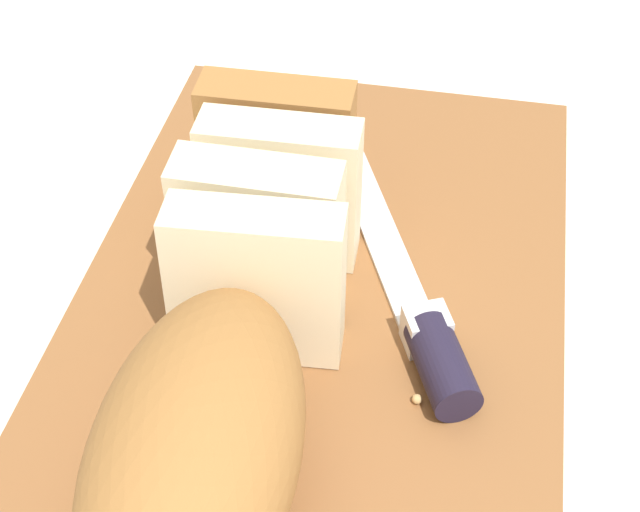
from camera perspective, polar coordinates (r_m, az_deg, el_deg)
ground_plane at (r=0.55m, az=-0.00°, el=-4.12°), size 3.00×3.00×0.00m
cutting_board at (r=0.55m, az=-0.00°, el=-3.23°), size 0.44×0.29×0.03m
bread_loaf at (r=0.45m, az=-5.54°, el=-5.28°), size 0.32×0.10×0.09m
bread_knife at (r=0.51m, az=6.09°, el=-3.74°), size 0.26×0.12×0.03m
crumb_near_knife at (r=0.52m, az=-1.57°, el=-3.59°), size 0.01×0.01×0.01m
crumb_near_loaf at (r=0.53m, az=0.06°, el=-3.00°), size 0.00×0.00×0.00m
crumb_stray_left at (r=0.49m, az=5.89°, el=-8.61°), size 0.01×0.01×0.01m
crumb_stray_right at (r=0.46m, az=-2.76°, el=-12.36°), size 0.01×0.01×0.01m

